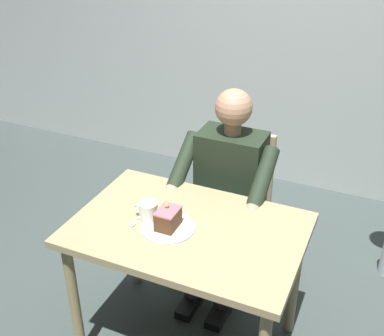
{
  "coord_description": "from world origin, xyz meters",
  "views": [
    {
      "loc": [
        -0.74,
        1.61,
        2.04
      ],
      "look_at": [
        0.02,
        -0.1,
        0.99
      ],
      "focal_mm": 44.76,
      "sensor_mm": 36.0,
      "label": 1
    }
  ],
  "objects_px": {
    "seated_person": "(225,194)",
    "dessert_spoon": "(136,221)",
    "coffee_cup": "(148,211)",
    "cake_slice": "(168,218)",
    "chair": "(235,200)",
    "dining_table": "(188,243)"
  },
  "relations": [
    {
      "from": "seated_person",
      "to": "dessert_spoon",
      "type": "bearing_deg",
      "value": 67.29
    },
    {
      "from": "coffee_cup",
      "to": "dessert_spoon",
      "type": "height_order",
      "value": "coffee_cup"
    },
    {
      "from": "dessert_spoon",
      "to": "cake_slice",
      "type": "bearing_deg",
      "value": -176.07
    },
    {
      "from": "chair",
      "to": "cake_slice",
      "type": "height_order",
      "value": "chair"
    },
    {
      "from": "dining_table",
      "to": "coffee_cup",
      "type": "bearing_deg",
      "value": 7.32
    },
    {
      "from": "dining_table",
      "to": "coffee_cup",
      "type": "distance_m",
      "value": 0.24
    },
    {
      "from": "cake_slice",
      "to": "coffee_cup",
      "type": "xyz_separation_m",
      "value": [
        0.11,
        -0.03,
        -0.01
      ]
    },
    {
      "from": "seated_person",
      "to": "cake_slice",
      "type": "distance_m",
      "value": 0.58
    },
    {
      "from": "dining_table",
      "to": "cake_slice",
      "type": "height_order",
      "value": "cake_slice"
    },
    {
      "from": "seated_person",
      "to": "cake_slice",
      "type": "xyz_separation_m",
      "value": [
        0.07,
        0.55,
        0.17
      ]
    },
    {
      "from": "chair",
      "to": "coffee_cup",
      "type": "relative_size",
      "value": 7.28
    },
    {
      "from": "dessert_spoon",
      "to": "coffee_cup",
      "type": "bearing_deg",
      "value": -142.52
    },
    {
      "from": "coffee_cup",
      "to": "dessert_spoon",
      "type": "bearing_deg",
      "value": 37.48
    },
    {
      "from": "coffee_cup",
      "to": "dessert_spoon",
      "type": "xyz_separation_m",
      "value": [
        0.05,
        0.04,
        -0.04
      ]
    },
    {
      "from": "dining_table",
      "to": "coffee_cup",
      "type": "height_order",
      "value": "coffee_cup"
    },
    {
      "from": "cake_slice",
      "to": "dessert_spoon",
      "type": "xyz_separation_m",
      "value": [
        0.16,
        0.01,
        -0.05
      ]
    },
    {
      "from": "dining_table",
      "to": "dessert_spoon",
      "type": "bearing_deg",
      "value": 14.46
    },
    {
      "from": "chair",
      "to": "coffee_cup",
      "type": "distance_m",
      "value": 0.78
    },
    {
      "from": "chair",
      "to": "cake_slice",
      "type": "xyz_separation_m",
      "value": [
        0.07,
        0.72,
        0.31
      ]
    },
    {
      "from": "dining_table",
      "to": "chair",
      "type": "xyz_separation_m",
      "value": [
        0.0,
        -0.67,
        -0.16
      ]
    },
    {
      "from": "dessert_spoon",
      "to": "seated_person",
      "type": "bearing_deg",
      "value": -112.71
    },
    {
      "from": "dining_table",
      "to": "seated_person",
      "type": "height_order",
      "value": "seated_person"
    }
  ]
}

